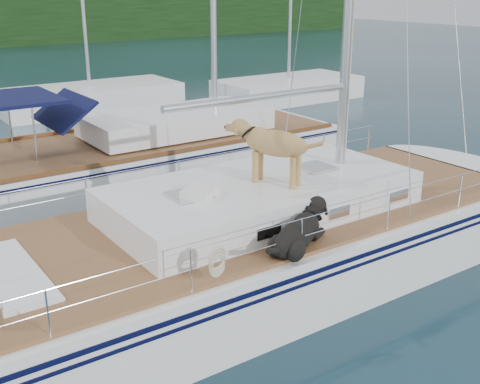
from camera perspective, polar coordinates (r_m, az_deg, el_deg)
ground at (r=10.36m, az=-1.66°, el=-9.21°), size 120.00×120.00×0.00m
main_sailboat at (r=10.09m, az=-1.20°, el=-5.67°), size 12.00×4.01×14.01m
neighbor_sailboat at (r=15.85m, az=-9.37°, el=3.22°), size 11.00×3.50×13.30m
bg_boat_center at (r=25.68m, az=-14.00°, el=8.64°), size 7.20×3.00×11.65m
bg_boat_east at (r=27.08m, az=4.60°, el=9.68°), size 6.40×3.00×11.65m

